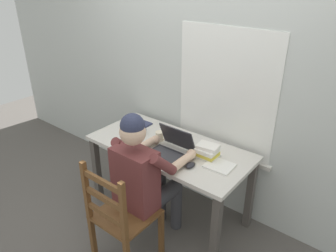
# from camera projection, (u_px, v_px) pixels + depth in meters

# --- Properties ---
(ground_plane) EXTENTS (8.00, 8.00, 0.00)m
(ground_plane) POSITION_uv_depth(u_px,v_px,m) (169.00, 211.00, 3.13)
(ground_plane) COLOR #56514C
(back_wall) EXTENTS (6.00, 0.08, 2.60)m
(back_wall) POSITION_uv_depth(u_px,v_px,m) (199.00, 73.00, 2.85)
(back_wall) COLOR beige
(back_wall) RESTS_ON ground
(desk) EXTENTS (1.45, 0.69, 0.73)m
(desk) POSITION_uv_depth(u_px,v_px,m) (169.00, 155.00, 2.85)
(desk) COLOR beige
(desk) RESTS_ON ground
(seated_person) EXTENTS (0.50, 0.60, 1.24)m
(seated_person) POSITION_uv_depth(u_px,v_px,m) (145.00, 175.00, 2.48)
(seated_person) COLOR brown
(seated_person) RESTS_ON ground
(wooden_chair) EXTENTS (0.42, 0.42, 0.94)m
(wooden_chair) POSITION_uv_depth(u_px,v_px,m) (121.00, 217.00, 2.39)
(wooden_chair) COLOR brown
(wooden_chair) RESTS_ON ground
(laptop) EXTENTS (0.33, 0.32, 0.22)m
(laptop) POSITION_uv_depth(u_px,v_px,m) (171.00, 149.00, 2.66)
(laptop) COLOR #232328
(laptop) RESTS_ON desk
(computer_mouse) EXTENTS (0.06, 0.10, 0.03)m
(computer_mouse) POSITION_uv_depth(u_px,v_px,m) (190.00, 165.00, 2.50)
(computer_mouse) COLOR #232328
(computer_mouse) RESTS_ON desk
(coffee_mug_white) EXTENTS (0.11, 0.07, 0.09)m
(coffee_mug_white) POSITION_uv_depth(u_px,v_px,m) (160.00, 136.00, 2.87)
(coffee_mug_white) COLOR beige
(coffee_mug_white) RESTS_ON desk
(coffee_mug_dark) EXTENTS (0.11, 0.07, 0.09)m
(coffee_mug_dark) POSITION_uv_depth(u_px,v_px,m) (141.00, 128.00, 3.01)
(coffee_mug_dark) COLOR black
(coffee_mug_dark) RESTS_ON desk
(book_stack_main) EXTENTS (0.19, 0.16, 0.12)m
(book_stack_main) POSITION_uv_depth(u_px,v_px,m) (207.00, 152.00, 2.61)
(book_stack_main) COLOR white
(book_stack_main) RESTS_ON desk
(paper_pile_near_laptop) EXTENTS (0.22, 0.19, 0.02)m
(paper_pile_near_laptop) POSITION_uv_depth(u_px,v_px,m) (220.00, 166.00, 2.51)
(paper_pile_near_laptop) COLOR white
(paper_pile_near_laptop) RESTS_ON desk
(landscape_photo_print) EXTENTS (0.14, 0.11, 0.00)m
(landscape_photo_print) POSITION_uv_depth(u_px,v_px,m) (177.00, 138.00, 2.93)
(landscape_photo_print) COLOR #7A4293
(landscape_photo_print) RESTS_ON desk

